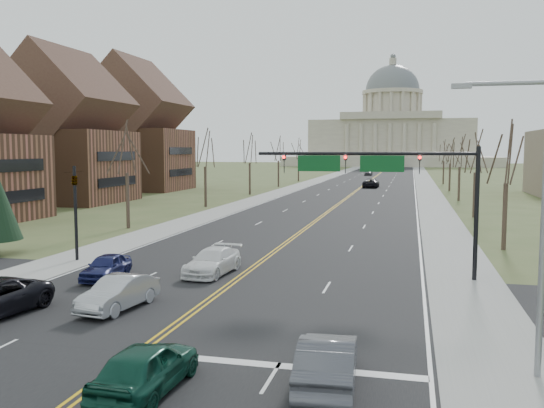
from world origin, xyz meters
The scene contains 32 objects.
ground centered at (0.00, 0.00, 0.00)m, with size 600.00×600.00×0.00m, color #435329.
road centered at (0.00, 110.00, 0.01)m, with size 20.00×380.00×0.01m, color black.
cross_road centered at (0.00, 6.00, 0.01)m, with size 120.00×14.00×0.01m, color black.
sidewalk_left centered at (-12.00, 110.00, 0.01)m, with size 4.00×380.00×0.03m, color gray.
sidewalk_right centered at (12.00, 110.00, 0.01)m, with size 4.00×380.00×0.03m, color gray.
center_line centered at (0.00, 110.00, 0.01)m, with size 0.42×380.00×0.01m, color gold.
edge_line_left centered at (-9.80, 110.00, 0.01)m, with size 0.15×380.00×0.01m, color silver.
edge_line_right centered at (9.80, 110.00, 0.01)m, with size 0.15×380.00×0.01m, color silver.
stop_bar centered at (5.00, -1.00, 0.01)m, with size 9.50×0.50×0.01m, color silver.
capitol centered at (0.00, 249.91, 14.20)m, with size 90.00×60.00×50.00m.
signal_mast centered at (7.45, 13.50, 5.76)m, with size 12.12×0.44×7.20m.
signal_left centered at (-11.50, 13.50, 3.71)m, with size 0.32×0.36×6.00m.
street_light centered at (12.74, 0.00, 5.23)m, with size 2.90×0.25×9.07m.
tree_r_0 centered at (15.50, 24.00, 6.55)m, with size 3.74×3.74×8.50m.
tree_l_0 centered at (-15.50, 28.00, 6.94)m, with size 3.96×3.96×9.00m.
tree_r_1 centered at (15.50, 44.00, 6.55)m, with size 3.74×3.74×8.50m.
tree_l_1 centered at (-15.50, 48.00, 6.94)m, with size 3.96×3.96×9.00m.
tree_r_2 centered at (15.50, 64.00, 6.55)m, with size 3.74×3.74×8.50m.
tree_l_2 centered at (-15.50, 68.00, 6.94)m, with size 3.96×3.96×9.00m.
tree_r_3 centered at (15.50, 84.00, 6.55)m, with size 3.74×3.74×8.50m.
tree_l_3 centered at (-15.50, 88.00, 6.94)m, with size 3.96×3.96×9.00m.
tree_r_4 centered at (15.50, 104.00, 6.55)m, with size 3.74×3.74×8.50m.
tree_l_4 centered at (-15.50, 108.00, 6.94)m, with size 3.96×3.96×9.00m.
bldg_left_mid centered at (-36.00, 50.00, 8.54)m, with size 15.10×14.28×20.75m.
bldg_left_far centered at (-38.00, 74.00, 9.54)m, with size 17.10×14.28×23.25m.
car_nb_inner_lead centered at (1.75, -3.92, 0.76)m, with size 1.77×4.41×1.50m, color #0E3D2E.
car_nb_outer_lead centered at (6.79, -2.30, 0.79)m, with size 1.64×4.70×1.55m, color #494B50.
car_sb_inner_lead centered at (-3.34, 3.86, 0.74)m, with size 1.54×4.41×1.45m, color #A9ADB2.
car_sb_inner_second centered at (-1.73, 11.65, 0.73)m, with size 2.01×4.95×1.44m, color white.
car_sb_outer_second centered at (-6.90, 9.06, 0.69)m, with size 1.61×3.99×1.36m, color #161B4E.
car_far_nb centered at (1.86, 89.44, 0.85)m, with size 2.77×6.00×1.67m, color black.
car_far_sb centered at (-2.24, 139.97, 0.80)m, with size 1.86×4.62×1.57m, color #53555C.
Camera 1 is at (9.06, -18.67, 7.01)m, focal length 38.00 mm.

